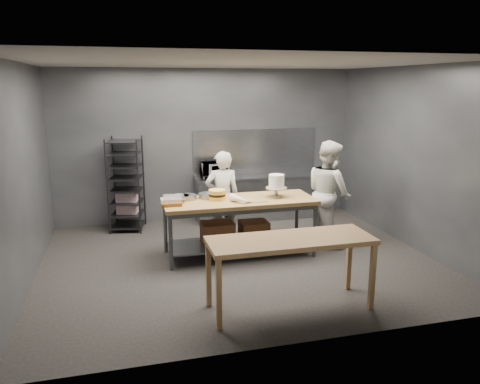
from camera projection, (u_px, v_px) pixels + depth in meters
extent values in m
plane|color=black|center=(239.00, 260.00, 7.34)|extent=(6.00, 6.00, 0.00)
cube|color=#4C4F54|center=(207.00, 145.00, 9.36)|extent=(6.00, 0.04, 3.00)
cube|color=olive|center=(239.00, 201.00, 7.40)|extent=(2.40, 0.90, 0.06)
cube|color=#47494C|center=(239.00, 242.00, 7.55)|extent=(2.25, 0.75, 0.03)
cylinder|color=#47494C|center=(171.00, 243.00, 6.85)|extent=(0.06, 0.06, 0.86)
cylinder|color=#47494C|center=(165.00, 227.00, 7.59)|extent=(0.06, 0.06, 0.86)
cylinder|color=#47494C|center=(315.00, 231.00, 7.42)|extent=(0.06, 0.06, 0.86)
cylinder|color=#47494C|center=(297.00, 217.00, 8.15)|extent=(0.06, 0.06, 0.86)
cube|color=brown|center=(217.00, 233.00, 7.43)|extent=(0.50, 0.40, 0.35)
cube|color=brown|center=(254.00, 230.00, 7.66)|extent=(0.45, 0.38, 0.30)
cube|color=olive|center=(291.00, 241.00, 5.60)|extent=(2.00, 0.70, 0.06)
cube|color=olive|center=(219.00, 295.00, 5.18)|extent=(0.06, 0.06, 0.84)
cube|color=olive|center=(209.00, 274.00, 5.75)|extent=(0.06, 0.06, 0.84)
cube|color=olive|center=(372.00, 277.00, 5.65)|extent=(0.06, 0.06, 0.84)
cube|color=olive|center=(349.00, 260.00, 6.22)|extent=(0.06, 0.06, 0.84)
cube|color=slate|center=(259.00, 176.00, 9.45)|extent=(2.60, 0.60, 0.04)
cube|color=slate|center=(259.00, 198.00, 9.55)|extent=(2.56, 0.56, 0.86)
cube|color=slate|center=(255.00, 151.00, 9.62)|extent=(2.60, 0.02, 0.90)
cube|color=black|center=(126.00, 184.00, 8.72)|extent=(0.72, 0.76, 1.75)
cube|color=silver|center=(127.00, 202.00, 8.80)|extent=(0.42, 0.31, 0.45)
imported|color=silver|center=(222.00, 197.00, 8.01)|extent=(0.62, 0.44, 1.61)
imported|color=white|center=(329.00, 193.00, 7.95)|extent=(0.76, 0.93, 1.79)
imported|color=black|center=(215.00, 170.00, 9.18)|extent=(0.54, 0.37, 0.30)
cylinder|color=#A69F85|center=(276.00, 196.00, 7.54)|extent=(0.20, 0.20, 0.02)
cylinder|color=#A69F85|center=(276.00, 192.00, 7.53)|extent=(0.06, 0.06, 0.12)
cylinder|color=#A69F85|center=(276.00, 188.00, 7.51)|extent=(0.34, 0.34, 0.02)
cylinder|color=white|center=(276.00, 181.00, 7.49)|extent=(0.25, 0.25, 0.21)
cylinder|color=#F8C84E|center=(217.00, 198.00, 7.36)|extent=(0.27, 0.27, 0.06)
cylinder|color=black|center=(217.00, 195.00, 7.35)|extent=(0.27, 0.27, 0.04)
cylinder|color=#F8C84E|center=(217.00, 192.00, 7.34)|extent=(0.27, 0.27, 0.06)
cylinder|color=gray|center=(188.00, 197.00, 7.38)|extent=(0.26, 0.26, 0.07)
cylinder|color=gray|center=(208.00, 196.00, 7.48)|extent=(0.29, 0.29, 0.07)
cylinder|color=gray|center=(182.00, 198.00, 7.34)|extent=(0.25, 0.25, 0.07)
cone|color=white|center=(241.00, 199.00, 7.13)|extent=(0.29, 0.39, 0.12)
cube|color=slate|center=(260.00, 202.00, 7.19)|extent=(0.28, 0.02, 0.00)
cube|color=black|center=(248.00, 203.00, 7.14)|extent=(0.09, 0.02, 0.02)
cube|color=#9F5F1F|center=(171.00, 204.00, 7.00)|extent=(0.30, 0.20, 0.05)
cube|color=silver|center=(171.00, 200.00, 6.99)|extent=(0.31, 0.21, 0.06)
cube|color=#9F5F1F|center=(174.00, 201.00, 7.20)|extent=(0.30, 0.20, 0.05)
cube|color=silver|center=(174.00, 197.00, 7.19)|extent=(0.31, 0.21, 0.06)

